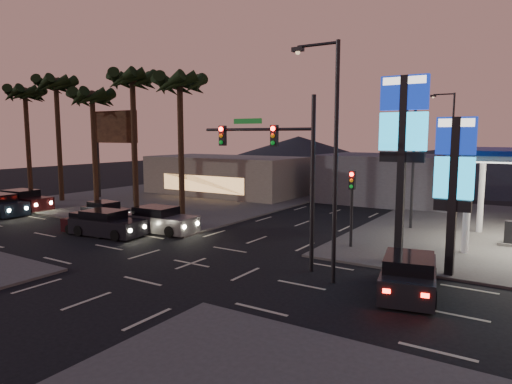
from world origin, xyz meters
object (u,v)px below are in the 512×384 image
Objects in this scene: car_lane_a_front at (107,224)px; pylon_sign_tall at (403,132)px; car_lane_a_mid at (93,224)px; car_lane_b_front at (159,220)px; traffic_signal_mast at (279,157)px; pylon_sign_short at (454,172)px; car_lane_b_mid at (105,211)px; suv_station at (409,275)px; car_lane_b_rear at (23,201)px.

pylon_sign_tall is at bearing 11.64° from car_lane_a_front.
car_lane_a_mid is 0.84× the size of car_lane_b_front.
car_lane_a_mid is (-13.47, -0.13, -4.59)m from traffic_signal_mast.
car_lane_b_front is at bearing 179.88° from pylon_sign_short.
pylon_sign_tall is 3.20m from pylon_sign_short.
traffic_signal_mast is 1.56× the size of car_lane_b_front.
suv_station is at bearing -10.20° from car_lane_b_mid.
car_lane_a_front and suv_station have the same top height.
car_lane_b_front is at bearing 51.84° from car_lane_a_front.
pylon_sign_short is 20.08m from car_lane_a_front.
car_lane_a_mid is 4.99m from car_lane_b_mid.
car_lane_a_mid is at bearing -168.70° from pylon_sign_tall.
car_lane_b_mid is at bearing 131.81° from car_lane_a_mid.
car_lane_b_mid is (-6.51, 1.04, -0.14)m from car_lane_b_front.
pylon_sign_tall is 1.12× the size of traffic_signal_mast.
car_lane_a_front reaches higher than car_lane_b_mid.
pylon_sign_tall is at bearing 11.30° from car_lane_a_mid.
car_lane_a_front is 1.19× the size of car_lane_b_mid.
car_lane_b_rear reaches higher than suv_station.
pylon_sign_tall is 1.80× the size of suv_station.
car_lane_a_front is (-17.04, -3.51, -5.66)m from pylon_sign_tall.
car_lane_b_front is (2.00, 2.55, 0.03)m from car_lane_a_front.
car_lane_a_front is at bearing -172.68° from pylon_sign_short.
car_lane_b_front reaches higher than car_lane_a_mid.
car_lane_b_mid is at bearing 4.65° from car_lane_b_rear.
pylon_sign_tall is 22.30m from car_lane_b_mid.
traffic_signal_mast is 14.23m from car_lane_a_mid.
car_lane_b_front is (-15.03, -0.96, -5.63)m from pylon_sign_tall.
pylon_sign_short is at bearing 7.32° from car_lane_a_front.
car_lane_b_front is (-10.29, 2.55, -4.47)m from traffic_signal_mast.
car_lane_a_front is at bearing -38.52° from car_lane_b_mid.
car_lane_b_rear is at bearing -175.35° from car_lane_b_mid.
suv_station reaches higher than car_lane_b_mid.
car_lane_b_mid is (-24.04, 1.08, -4.04)m from pylon_sign_short.
traffic_signal_mast is at bearing -12.07° from car_lane_b_mid.
pylon_sign_tall reaches higher than car_lane_a_mid.
pylon_sign_short is (2.50, -1.00, -1.74)m from pylon_sign_tall.
pylon_sign_short is 0.88× the size of traffic_signal_mast.
suv_station is (16.55, -3.11, -0.03)m from car_lane_b_front.
traffic_signal_mast is 7.73m from suv_station.
car_lane_b_front is at bearing 40.09° from car_lane_a_mid.
suv_station is (-0.98, -3.07, -3.92)m from pylon_sign_short.
traffic_signal_mast is 1.60× the size of car_lane_a_front.
car_lane_b_mid is at bearing 167.93° from traffic_signal_mast.
car_lane_a_mid is at bearing -139.91° from car_lane_b_front.
suv_station reaches higher than car_lane_a_mid.
traffic_signal_mast reaches higher than pylon_sign_short.
pylon_sign_short is 1.40× the size of suv_station.
car_lane_a_front is 1.19m from car_lane_a_mid.
car_lane_a_mid is 19.74m from suv_station.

